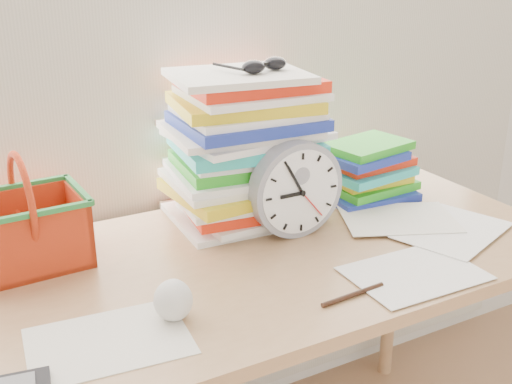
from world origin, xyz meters
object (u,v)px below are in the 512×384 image
desk (266,281)px  book_stack (367,170)px  clock (296,189)px  basket (24,211)px  paper_stack (244,147)px

desk → book_stack: bearing=22.2°
clock → basket: size_ratio=0.93×
paper_stack → clock: size_ratio=1.60×
clock → basket: basket is taller
desk → book_stack: size_ratio=5.42×
clock → book_stack: 0.32m
desk → book_stack: book_stack is taller
desk → basket: basket is taller
desk → paper_stack: size_ratio=3.80×
paper_stack → desk: bearing=-104.3°
clock → book_stack: size_ratio=0.89×
book_stack → desk: bearing=-157.8°
desk → book_stack: 0.46m
clock → book_stack: bearing=21.0°
paper_stack → book_stack: bearing=-6.2°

